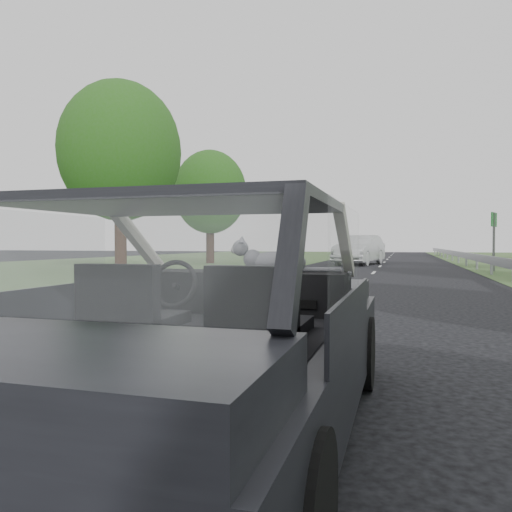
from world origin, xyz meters
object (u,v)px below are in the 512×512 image
Objects in this scene: subject_car at (209,321)px; other_car at (359,250)px; highway_sign at (494,242)px; cat at (276,260)px.

other_car reaches higher than subject_car.
highway_sign is at bearing 76.64° from subject_car.
subject_car is at bearing -83.29° from highway_sign.
cat is 20.53m from highway_sign.
subject_car is 0.80m from cat.
highway_sign is (4.65, 20.00, 0.19)m from cat.
highway_sign reaches higher than cat.
cat is 25.38m from other_car.
highway_sign is at bearing 65.86° from cat.
other_car is at bearing 92.74° from subject_car.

